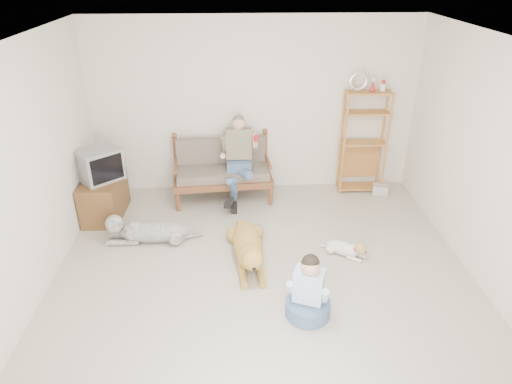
{
  "coord_description": "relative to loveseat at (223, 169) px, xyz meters",
  "views": [
    {
      "loc": [
        -0.29,
        -4.05,
        3.41
      ],
      "look_at": [
        -0.05,
        1.0,
        0.79
      ],
      "focal_mm": 32.0,
      "sensor_mm": 36.0,
      "label": 1
    }
  ],
  "objects": [
    {
      "name": "floor",
      "position": [
        0.51,
        -2.39,
        -0.49
      ],
      "size": [
        5.5,
        5.5,
        0.0
      ],
      "primitive_type": "plane",
      "color": "beige",
      "rests_on": "ground"
    },
    {
      "name": "ceiling",
      "position": [
        0.51,
        -2.39,
        2.21
      ],
      "size": [
        5.5,
        5.5,
        0.0
      ],
      "primitive_type": "plane",
      "rotation": [
        3.14,
        0.0,
        0.0
      ],
      "color": "white",
      "rests_on": "ground"
    },
    {
      "name": "wall_back",
      "position": [
        0.51,
        0.36,
        0.86
      ],
      "size": [
        5.0,
        0.0,
        5.0
      ],
      "primitive_type": "plane",
      "rotation": [
        1.57,
        0.0,
        0.0
      ],
      "color": "beige",
      "rests_on": "ground"
    },
    {
      "name": "wall_left",
      "position": [
        -1.99,
        -2.39,
        0.86
      ],
      "size": [
        0.0,
        5.5,
        5.5
      ],
      "primitive_type": "plane",
      "rotation": [
        1.57,
        0.0,
        1.57
      ],
      "color": "beige",
      "rests_on": "ground"
    },
    {
      "name": "wall_right",
      "position": [
        3.01,
        -2.39,
        0.86
      ],
      "size": [
        0.0,
        5.5,
        5.5
      ],
      "primitive_type": "plane",
      "rotation": [
        1.57,
        0.0,
        -1.57
      ],
      "color": "beige",
      "rests_on": "ground"
    },
    {
      "name": "loveseat",
      "position": [
        0.0,
        0.0,
        0.0
      ],
      "size": [
        1.55,
        0.83,
        0.95
      ],
      "rotation": [
        0.0,
        0.0,
        0.09
      ],
      "color": "brown",
      "rests_on": "ground"
    },
    {
      "name": "man",
      "position": [
        0.23,
        -0.21,
        0.13
      ],
      "size": [
        0.51,
        0.73,
        1.18
      ],
      "color": "slate",
      "rests_on": "loveseat"
    },
    {
      "name": "etagere",
      "position": [
        2.21,
        0.16,
        0.35
      ],
      "size": [
        0.72,
        0.32,
        1.92
      ],
      "color": "#C6783E",
      "rests_on": "ground"
    },
    {
      "name": "book_stack",
      "position": [
        2.52,
        -0.03,
        -0.41
      ],
      "size": [
        0.28,
        0.24,
        0.15
      ],
      "primitive_type": "cube",
      "rotation": [
        0.0,
        0.0,
        -0.33
      ],
      "color": "silver",
      "rests_on": "ground"
    },
    {
      "name": "tv_stand",
      "position": [
        -1.72,
        -0.5,
        -0.19
      ],
      "size": [
        0.51,
        0.91,
        0.6
      ],
      "rotation": [
        0.0,
        0.0,
        -0.02
      ],
      "color": "brown",
      "rests_on": "ground"
    },
    {
      "name": "crt_tv",
      "position": [
        -1.69,
        -0.54,
        0.34
      ],
      "size": [
        0.69,
        0.68,
        0.45
      ],
      "rotation": [
        0.0,
        0.0,
        -0.85
      ],
      "color": "gray",
      "rests_on": "tv_stand"
    },
    {
      "name": "wall_outlet",
      "position": [
        -0.74,
        0.34,
        -0.19
      ],
      "size": [
        0.12,
        0.02,
        0.08
      ],
      "primitive_type": "cube",
      "color": "silver",
      "rests_on": "ground"
    },
    {
      "name": "golden_retriever",
      "position": [
        0.34,
        -1.74,
        -0.3
      ],
      "size": [
        0.45,
        1.5,
        0.45
      ],
      "rotation": [
        0.0,
        0.0,
        0.08
      ],
      "color": "#AA823B",
      "rests_on": "ground"
    },
    {
      "name": "shaggy_dog",
      "position": [
        -1.01,
        -1.23,
        -0.32
      ],
      "size": [
        1.36,
        0.33,
        0.4
      ],
      "rotation": [
        0.0,
        0.0,
        -1.56
      ],
      "color": "silver",
      "rests_on": "ground"
    },
    {
      "name": "terrier",
      "position": [
        1.61,
        -1.7,
        -0.38
      ],
      "size": [
        0.57,
        0.45,
        0.25
      ],
      "rotation": [
        0.0,
        0.0,
        0.93
      ],
      "color": "white",
      "rests_on": "ground"
    },
    {
      "name": "child",
      "position": [
        0.94,
        -2.74,
        -0.21
      ],
      "size": [
        0.48,
        0.48,
        0.76
      ],
      "rotation": [
        0.0,
        0.0,
        -0.38
      ],
      "color": "slate",
      "rests_on": "ground"
    }
  ]
}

